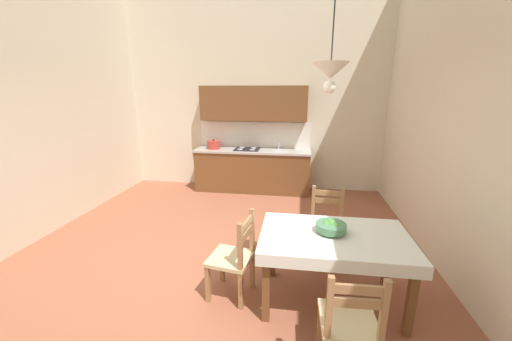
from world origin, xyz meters
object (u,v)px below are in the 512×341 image
object	(u,v)px
pendant_lamp	(331,72)
dining_chair_camera_side	(349,324)
fruit_bowl	(331,227)
dining_chair_tv_side	(234,258)
kitchen_cabinetry	(253,151)
dining_table	(334,246)
dining_chair_kitchen_side	(326,227)

from	to	relation	value
pendant_lamp	dining_chair_camera_side	bearing A→B (deg)	-78.54
fruit_bowl	pendant_lamp	world-z (taller)	pendant_lamp
dining_chair_tv_side	fruit_bowl	bearing A→B (deg)	6.22
kitchen_cabinetry	fruit_bowl	world-z (taller)	kitchen_cabinetry
dining_table	fruit_bowl	world-z (taller)	fruit_bowl
kitchen_cabinetry	pendant_lamp	distance (m)	3.80
dining_chair_tv_side	pendant_lamp	world-z (taller)	pendant_lamp
dining_chair_kitchen_side	fruit_bowl	xyz separation A→B (m)	(-0.04, -0.78, 0.37)
kitchen_cabinetry	fruit_bowl	distance (m)	3.59
dining_chair_camera_side	pendant_lamp	world-z (taller)	pendant_lamp
kitchen_cabinetry	pendant_lamp	size ratio (longest dim) A/B	3.03
kitchen_cabinetry	dining_chair_camera_side	distance (m)	4.43
dining_chair_camera_side	fruit_bowl	xyz separation A→B (m)	(-0.08, 0.85, 0.37)
dining_chair_tv_side	pendant_lamp	bearing A→B (deg)	8.50
dining_table	fruit_bowl	size ratio (longest dim) A/B	4.87
kitchen_cabinetry	pendant_lamp	world-z (taller)	pendant_lamp
dining_chair_kitchen_side	fruit_bowl	bearing A→B (deg)	-92.86
kitchen_cabinetry	dining_chair_tv_side	xyz separation A→B (m)	(0.36, -3.44, -0.41)
kitchen_cabinetry	dining_chair_kitchen_side	world-z (taller)	kitchen_cabinetry
fruit_bowl	dining_table	bearing A→B (deg)	-52.88
dining_chair_camera_side	kitchen_cabinetry	bearing A→B (deg)	108.57
dining_chair_kitchen_side	pendant_lamp	world-z (taller)	pendant_lamp
kitchen_cabinetry	fruit_bowl	xyz separation A→B (m)	(1.32, -3.33, -0.04)
kitchen_cabinetry	fruit_bowl	size ratio (longest dim) A/B	8.12
dining_table	dining_chair_tv_side	xyz separation A→B (m)	(-1.00, -0.06, -0.18)
dining_chair_tv_side	dining_chair_kitchen_side	distance (m)	1.34
dining_chair_tv_side	fruit_bowl	xyz separation A→B (m)	(0.96, 0.11, 0.37)
dining_chair_camera_side	dining_chair_kitchen_side	bearing A→B (deg)	91.48
kitchen_cabinetry	dining_chair_tv_side	bearing A→B (deg)	-84.02
dining_table	dining_chair_camera_side	size ratio (longest dim) A/B	1.57
dining_chair_kitchen_side	kitchen_cabinetry	bearing A→B (deg)	118.08
dining_table	dining_chair_tv_side	bearing A→B (deg)	-176.81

